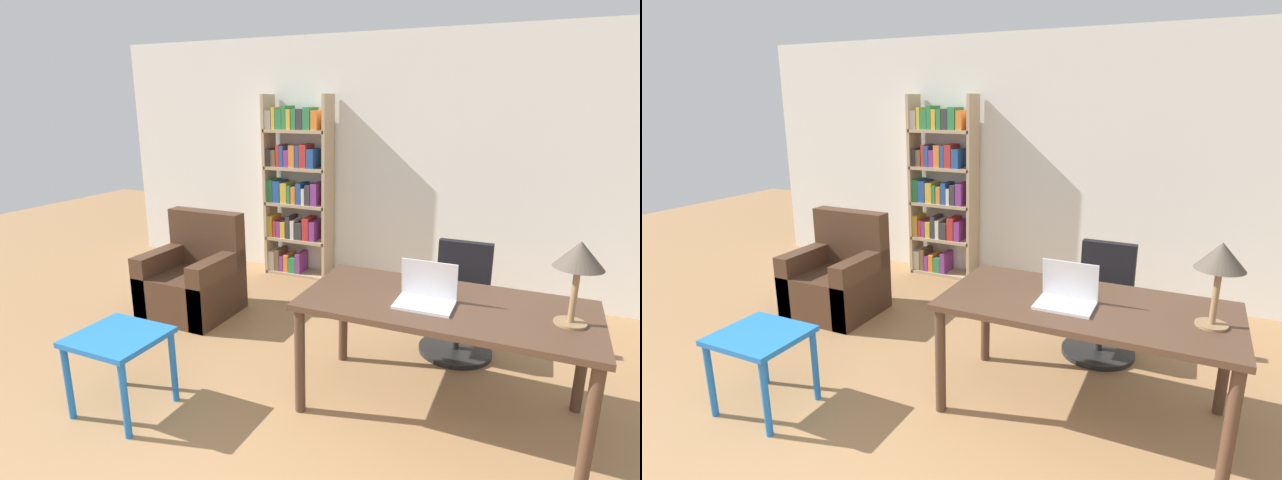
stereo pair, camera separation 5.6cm
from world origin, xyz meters
TOP-DOWN VIEW (x-y plane):
  - wall_back at (0.00, 4.53)m, footprint 8.00×0.06m
  - desk at (0.57, 2.26)m, footprint 1.80×0.88m
  - laptop at (0.46, 2.19)m, footprint 0.35×0.26m
  - table_lamp at (1.28, 2.24)m, footprint 0.27×0.27m
  - office_chair at (0.53, 3.18)m, footprint 0.59×0.59m
  - side_table_blue at (-1.35, 1.41)m, footprint 0.55×0.51m
  - armchair at (-1.94, 2.92)m, footprint 0.80×0.74m
  - bookshelf at (-1.56, 4.34)m, footprint 0.78×0.28m

SIDE VIEW (x-z plane):
  - armchair at x=-1.94m, z-range -0.17..0.80m
  - office_chair at x=0.53m, z-range -0.07..0.83m
  - side_table_blue at x=-1.35m, z-range 0.18..0.73m
  - desk at x=0.57m, z-range 0.30..1.07m
  - laptop at x=0.46m, z-range 0.70..0.97m
  - bookshelf at x=-1.56m, z-range -0.03..2.05m
  - table_lamp at x=1.28m, z-range 0.92..1.41m
  - wall_back at x=0.00m, z-range 0.00..2.70m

